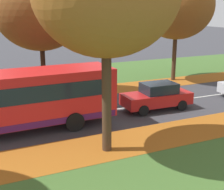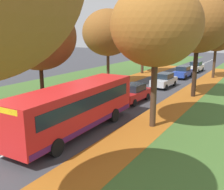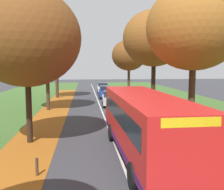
{
  "view_description": "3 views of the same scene",
  "coord_description": "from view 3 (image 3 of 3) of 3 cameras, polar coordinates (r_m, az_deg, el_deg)",
  "views": [
    {
      "loc": [
        16.36,
        7.16,
        5.98
      ],
      "look_at": [
        1.99,
        13.7,
        1.54
      ],
      "focal_mm": 50.0,
      "sensor_mm": 36.0,
      "label": 1
    },
    {
      "loc": [
        11.27,
        -3.7,
        6.28
      ],
      "look_at": [
        1.0,
        13.34,
        1.42
      ],
      "focal_mm": 42.0,
      "sensor_mm": 36.0,
      "label": 2
    },
    {
      "loc": [
        -1.65,
        -3.36,
        4.35
      ],
      "look_at": [
        0.22,
        14.34,
        2.35
      ],
      "focal_mm": 42.0,
      "sensor_mm": 36.0,
      "label": 3
    }
  ],
  "objects": [
    {
      "name": "leaf_litter_left",
      "position": [
        18.13,
        -15.36,
        -7.68
      ],
      "size": [
        2.8,
        60.0,
        0.0
      ],
      "primitive_type": "cube",
      "color": "#9E5619",
      "rests_on": "grass_verge_left"
    },
    {
      "name": "grass_verge_right",
      "position": [
        26.11,
        18.64,
        -3.51
      ],
      "size": [
        12.0,
        90.0,
        0.01
      ],
      "primitive_type": "cube",
      "color": "#3D6028",
      "rests_on": "ground"
    },
    {
      "name": "leaf_litter_right",
      "position": [
        18.95,
        13.49,
        -7.01
      ],
      "size": [
        2.8,
        60.0,
        0.0
      ],
      "primitive_type": "cube",
      "color": "#9E5619",
      "rests_on": "grass_verge_right"
    },
    {
      "name": "road_centre_line",
      "position": [
        23.81,
        -1.97,
        -4.12
      ],
      "size": [
        0.12,
        80.0,
        0.01
      ],
      "primitive_type": "cube",
      "color": "silver",
      "rests_on": "ground"
    },
    {
      "name": "tree_left_near",
      "position": [
        15.36,
        -18.13,
        11.73
      ],
      "size": [
        5.98,
        5.98,
        8.56
      ],
      "color": "black",
      "rests_on": "ground"
    },
    {
      "name": "tree_left_mid",
      "position": [
        26.4,
        -14.03,
        10.03
      ],
      "size": [
        5.95,
        5.95,
        8.8
      ],
      "color": "#422D1E",
      "rests_on": "ground"
    },
    {
      "name": "tree_left_far",
      "position": [
        36.44,
        -12.05,
        9.98
      ],
      "size": [
        5.4,
        5.4,
        9.17
      ],
      "color": "#422D1E",
      "rests_on": "ground"
    },
    {
      "name": "tree_right_near",
      "position": [
        16.97,
        17.41,
        13.8
      ],
      "size": [
        5.76,
        5.76,
        9.23
      ],
      "color": "#422D1E",
      "rests_on": "ground"
    },
    {
      "name": "tree_right_mid",
      "position": [
        26.38,
        9.14,
        12.06
      ],
      "size": [
        6.1,
        6.1,
        9.75
      ],
      "color": "black",
      "rests_on": "ground"
    },
    {
      "name": "tree_right_far",
      "position": [
        38.12,
        3.71,
        8.63
      ],
      "size": [
        4.93,
        4.93,
        8.08
      ],
      "color": "#422D1E",
      "rests_on": "ground"
    },
    {
      "name": "bollard_fourth",
      "position": [
        11.14,
        -16.03,
        -14.8
      ],
      "size": [
        0.12,
        0.12,
        0.73
      ],
      "primitive_type": "cylinder",
      "color": "#4C3823",
      "rests_on": "ground"
    },
    {
      "name": "bus",
      "position": [
        12.57,
        6.99,
        -5.8
      ],
      "size": [
        2.84,
        10.46,
        2.98
      ],
      "color": "red",
      "rests_on": "ground"
    },
    {
      "name": "car_red_lead",
      "position": [
        20.97,
        1.29,
        -3.31
      ],
      "size": [
        1.89,
        4.26,
        1.62
      ],
      "color": "#B21919",
      "rests_on": "ground"
    },
    {
      "name": "car_silver_following",
      "position": [
        28.39,
        -0.34,
        -0.75
      ],
      "size": [
        1.92,
        4.27,
        1.62
      ],
      "color": "#B7BABF",
      "rests_on": "ground"
    },
    {
      "name": "car_blue_third_in_line",
      "position": [
        35.56,
        -1.44,
        0.69
      ],
      "size": [
        1.85,
        4.23,
        1.62
      ],
      "color": "#233D9E",
      "rests_on": "ground"
    },
    {
      "name": "car_white_fourth_in_line",
      "position": [
        42.13,
        -2.01,
        1.58
      ],
      "size": [
        1.86,
        4.24,
        1.62
      ],
      "color": "silver",
      "rests_on": "ground"
    }
  ]
}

